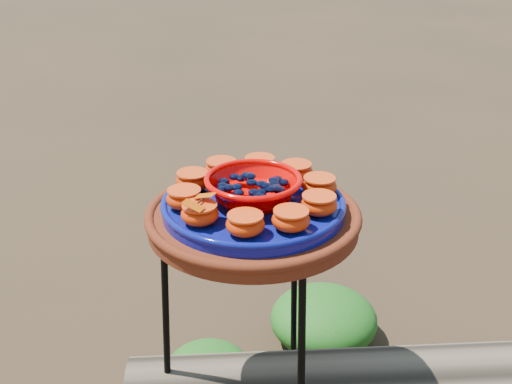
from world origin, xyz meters
The scene contains 18 objects.
plant_stand centered at (0.00, 0.00, 0.35)m, with size 0.44×0.44×0.70m, color black, non-canonical shape.
terracotta_saucer centered at (0.00, 0.00, 0.72)m, with size 0.45×0.45×0.04m, color #551609.
cobalt_plate centered at (0.00, 0.00, 0.75)m, with size 0.39×0.39×0.03m, color #070E4D.
red_bowl centered at (0.00, 0.00, 0.79)m, with size 0.19×0.19×0.05m, color #D80200, non-canonical shape.
glass_gems centered at (0.00, 0.00, 0.83)m, with size 0.15×0.15×0.03m, color black, non-canonical shape.
orange_half_0 centered at (-0.04, -0.14, 0.78)m, with size 0.08×0.08×0.04m, color #C53200.
orange_half_1 centered at (0.06, -0.13, 0.78)m, with size 0.08×0.08×0.04m, color #C53200.
orange_half_2 centered at (0.13, -0.07, 0.78)m, with size 0.08×0.08×0.04m, color #C53200.
orange_half_3 centered at (0.14, 0.02, 0.78)m, with size 0.08×0.08×0.04m, color #C53200.
orange_half_4 centered at (0.11, 0.10, 0.78)m, with size 0.08×0.08×0.04m, color #C53200.
orange_half_5 centered at (0.03, 0.14, 0.78)m, with size 0.08×0.08×0.04m, color #C53200.
orange_half_6 centered at (-0.06, 0.13, 0.78)m, with size 0.08×0.08×0.04m, color #C53200.
orange_half_7 centered at (-0.13, 0.07, 0.78)m, with size 0.08×0.08×0.04m, color #C53200.
orange_half_8 centered at (-0.14, -0.02, 0.78)m, with size 0.08×0.08×0.04m, color #C53200.
orange_half_9 centered at (-0.11, -0.10, 0.78)m, with size 0.08×0.08×0.04m, color #C53200.
butterfly centered at (-0.04, -0.14, 0.81)m, with size 0.09×0.06×0.02m, color #BC4201, non-canonical shape.
foliage_left centered at (-0.27, 0.18, 0.06)m, with size 0.26×0.26×0.13m, color #1A5310.
foliage_back centered at (-0.07, 0.56, 0.09)m, with size 0.35×0.35×0.18m, color #1A5310.
Camera 1 is at (0.63, -1.05, 1.36)m, focal length 45.00 mm.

